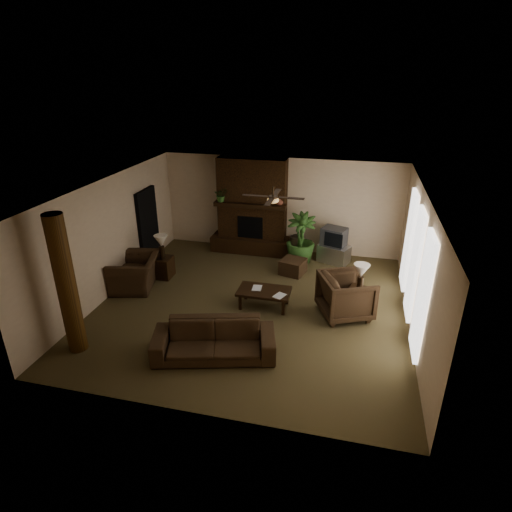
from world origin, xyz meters
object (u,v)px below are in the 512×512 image
(lamp_right, at_px, (361,273))
(floor_vase, at_px, (295,245))
(lamp_left, at_px, (161,243))
(armchair_left, at_px, (134,267))
(armchair_right, at_px, (346,294))
(tv_stand, at_px, (334,254))
(ottoman, at_px, (293,266))
(log_column, at_px, (66,286))
(side_table_right, at_px, (359,300))
(side_table_left, at_px, (163,267))
(floor_plant, at_px, (300,249))
(sofa, at_px, (214,335))
(coffee_table, at_px, (264,292))

(lamp_right, bearing_deg, floor_vase, 125.08)
(lamp_left, bearing_deg, floor_vase, 32.23)
(armchair_left, relative_size, lamp_left, 1.94)
(armchair_right, xyz_separation_m, tv_stand, (-0.44, 2.85, -0.29))
(ottoman, distance_m, tv_stand, 1.44)
(tv_stand, distance_m, lamp_right, 2.86)
(log_column, distance_m, armchair_right, 5.72)
(armchair_left, height_order, side_table_right, armchair_left)
(armchair_left, distance_m, lamp_left, 0.92)
(armchair_left, relative_size, side_table_left, 2.29)
(armchair_right, distance_m, floor_plant, 2.96)
(armchair_right, bearing_deg, side_table_left, 55.94)
(side_table_left, xyz_separation_m, lamp_left, (0.05, -0.05, 0.73))
(sofa, relative_size, armchair_right, 2.15)
(side_table_left, bearing_deg, armchair_right, -9.82)
(lamp_left, xyz_separation_m, lamp_right, (5.02, -0.60, 0.00))
(sofa, bearing_deg, floor_plant, 63.13)
(log_column, relative_size, side_table_right, 5.09)
(sofa, distance_m, lamp_left, 3.74)
(floor_vase, bearing_deg, tv_stand, 2.91)
(floor_vase, xyz_separation_m, lamp_left, (-3.19, -2.01, 0.57))
(log_column, distance_m, floor_plant, 6.38)
(lamp_left, height_order, side_table_right, lamp_left)
(tv_stand, xyz_separation_m, floor_plant, (-0.94, -0.23, 0.15))
(log_column, height_order, ottoman, log_column)
(ottoman, height_order, side_table_right, side_table_right)
(ottoman, relative_size, tv_stand, 0.71)
(coffee_table, bearing_deg, log_column, -143.03)
(sofa, height_order, lamp_left, lamp_left)
(side_table_left, bearing_deg, tv_stand, 24.89)
(floor_vase, bearing_deg, log_column, -123.66)
(side_table_left, relative_size, lamp_right, 0.85)
(sofa, relative_size, ottoman, 3.87)
(sofa, xyz_separation_m, floor_plant, (0.99, 4.68, -0.05))
(lamp_right, bearing_deg, lamp_left, 173.21)
(ottoman, height_order, tv_stand, tv_stand)
(coffee_table, height_order, lamp_right, lamp_right)
(tv_stand, bearing_deg, armchair_right, -58.32)
(floor_vase, distance_m, side_table_left, 3.79)
(lamp_left, bearing_deg, side_table_right, -6.10)
(log_column, relative_size, floor_vase, 3.64)
(ottoman, bearing_deg, side_table_right, -42.16)
(tv_stand, bearing_deg, log_column, -108.10)
(ottoman, relative_size, side_table_left, 1.09)
(tv_stand, bearing_deg, side_table_right, -51.32)
(log_column, xyz_separation_m, lamp_right, (5.35, 2.68, -0.40))
(armchair_right, distance_m, floor_vase, 3.19)
(floor_plant, bearing_deg, lamp_right, -55.64)
(log_column, height_order, side_table_left, log_column)
(coffee_table, bearing_deg, armchair_left, 176.70)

